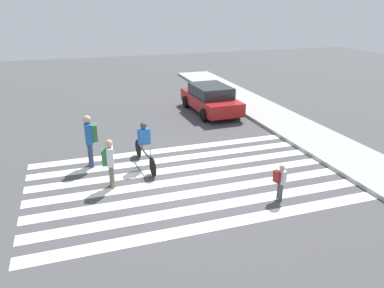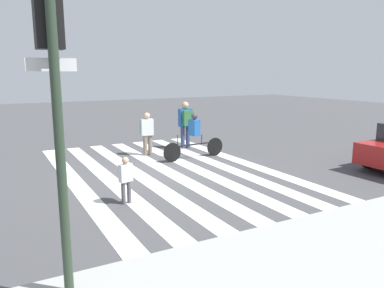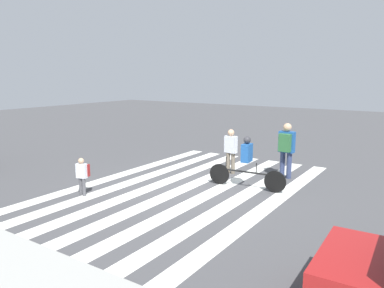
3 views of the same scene
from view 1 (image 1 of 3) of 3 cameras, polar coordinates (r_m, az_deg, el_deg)
ground_plane at (r=12.25m, az=-0.79°, el=-5.53°), size 60.00×60.00×0.00m
sidewalk_curb at (r=15.16m, az=22.33°, el=-1.53°), size 36.00×2.50×0.14m
crosswalk_stripes at (r=12.25m, az=-0.79°, el=-5.51°), size 5.95×10.00×0.01m
pedestrian_adult_tall_backpack at (r=11.73m, az=-12.50°, el=-2.37°), size 0.46×0.39×1.57m
pedestrian_child_with_backpack at (r=11.15m, az=13.27°, el=-5.25°), size 0.33×0.31×1.11m
pedestrian_adult_yellow_jacket at (r=13.35m, az=-15.28°, el=1.05°), size 0.52×0.44×1.86m
cyclist_far_lane at (r=13.06m, az=-7.28°, el=0.16°), size 2.45×0.42×1.61m
car_parked_dark_suv at (r=19.51m, az=2.85°, el=6.92°), size 4.39×2.07×1.43m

